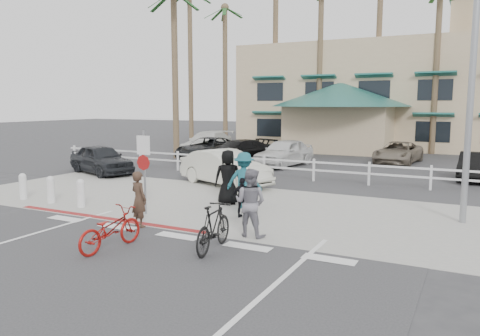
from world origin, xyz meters
The scene contains 35 objects.
ground centered at (0.00, 0.00, 0.00)m, with size 140.00×140.00×0.00m, color #333335.
bike_path centered at (0.00, -2.00, 0.00)m, with size 12.00×16.00×0.01m, color #333335.
sidewalk_plaza centered at (0.00, 4.50, 0.01)m, with size 22.00×7.00×0.01m, color gray.
cross_street centered at (0.00, 8.50, 0.00)m, with size 40.00×5.00×0.01m, color #333335.
parking_lot centered at (0.00, 18.00, 0.00)m, with size 50.00×16.00×0.01m, color #333335.
curb_red centered at (-3.00, 1.20, 0.01)m, with size 7.00×0.25×0.02m, color maroon.
rail_fence centered at (0.50, 10.50, 0.50)m, with size 29.40×0.16×1.00m, color silver, non-canonical shape.
building centered at (2.00, 31.00, 5.65)m, with size 28.00×16.00×11.30m, color #C9B089, non-canonical shape.
sign_post centered at (-2.30, 2.20, 1.45)m, with size 0.50×0.10×2.90m, color gray, non-canonical shape.
bollard_0 centered at (-4.80, 2.00, 0.47)m, with size 0.26×0.26×0.95m, color silver, non-canonical shape.
bollard_1 centered at (-6.20, 2.00, 0.47)m, with size 0.26×0.26×0.95m, color silver, non-canonical shape.
bollard_2 centered at (-7.60, 2.00, 0.47)m, with size 0.26×0.26×0.95m, color silver, non-canonical shape.
streetlight_0 centered at (6.50, 5.50, 4.50)m, with size 0.60×2.00×9.00m, color gray, non-canonical shape.
palm_0 centered at (-16.00, 26.00, 7.50)m, with size 4.00×4.00×15.00m, color #19431C, non-canonical shape.
palm_1 centered at (-12.00, 25.00, 6.50)m, with size 4.00×4.00×13.00m, color #19431C, non-canonical shape.
palm_2 centered at (-8.00, 26.00, 8.00)m, with size 4.00×4.00×16.00m, color #19431C, non-canonical shape.
palm_3 centered at (-4.00, 25.00, 7.00)m, with size 4.00×4.00×14.00m, color #19431C, non-canonical shape.
palm_4 centered at (0.00, 26.00, 7.50)m, with size 4.00×4.00×15.00m, color #19431C, non-canonical shape.
palm_5 centered at (4.00, 25.00, 6.50)m, with size 4.00×4.00×13.00m, color #19431C, non-canonical shape.
palm_10 centered at (-10.00, 15.00, 6.00)m, with size 4.00×4.00×12.00m, color #19431C, non-canonical shape.
bike_red centered at (-0.80, -1.00, 0.49)m, with size 0.65×1.86×0.98m, color maroon.
rider_red centered at (-1.51, 0.92, 0.78)m, with size 0.57×0.37×1.57m, color #3C291E.
bike_black centered at (1.40, 0.02, 0.56)m, with size 0.53×1.86×1.12m, color black.
rider_black centered at (1.65, 1.48, 0.89)m, with size 0.86×0.67×1.77m, color slate.
pedestrian_a centered at (0.05, 4.33, 0.92)m, with size 1.19×0.68×1.84m, color #17525F.
pedestrian_child centered at (0.59, 3.13, 0.61)m, with size 0.72×0.30×1.22m, color black.
pedestrian_b centered at (-0.70, 4.61, 0.94)m, with size 0.91×0.60×1.87m, color black.
car_white_sedan centered at (-2.61, 7.87, 0.74)m, with size 1.56×4.47×1.47m, color beige.
car_red_compact centered at (-9.56, 7.98, 0.71)m, with size 1.68×4.19×1.43m, color black.
lot_car_0 centered at (-7.81, 15.13, 0.68)m, with size 2.26×4.90×1.36m, color black.
lot_car_1 centered at (-5.21, 14.00, 0.69)m, with size 1.94×4.77×1.38m, color black.
lot_car_2 centered at (-2.64, 14.60, 0.75)m, with size 1.76×4.37×1.49m, color silver.
lot_car_3 centered at (6.72, 14.10, 0.61)m, with size 1.30×3.73×1.23m, color black.
lot_car_4 centered at (-9.32, 17.61, 0.77)m, with size 2.15×5.29×1.54m, color silver.
lot_car_5 centered at (2.73, 18.73, 0.61)m, with size 2.03×4.40×1.22m, color #776B5B.
Camera 1 is at (6.74, -9.10, 3.41)m, focal length 35.00 mm.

